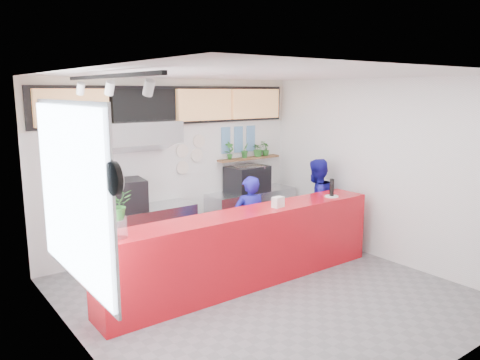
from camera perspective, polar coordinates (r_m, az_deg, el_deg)
floor at (r=6.76m, az=2.97°, el=-13.60°), size 5.00×5.00×0.00m
ceiling at (r=6.16m, az=3.25°, el=12.73°), size 5.00×5.00×0.00m
wall_back at (r=8.33m, az=-8.01°, el=1.78°), size 5.00×0.00×5.00m
wall_left at (r=5.10m, az=-19.04°, el=-4.47°), size 0.00×5.00×5.00m
wall_right at (r=8.10m, az=16.78°, el=1.17°), size 0.00×5.00×5.00m
service_counter at (r=6.85m, az=0.85°, el=-8.31°), size 4.50×0.60×1.10m
cream_band at (r=8.22m, az=-8.18°, el=9.36°), size 5.00×0.02×0.80m
prep_bench at (r=7.95m, az=-11.83°, el=-6.55°), size 1.80×0.60×0.90m
panini_oven at (r=7.68m, az=-13.69°, el=-1.82°), size 0.64×0.64×0.51m
extraction_hood at (r=7.58m, az=-12.17°, el=5.71°), size 1.20×0.70×0.35m
hood_lip at (r=7.60m, az=-12.11°, el=4.21°), size 1.20×0.69×0.31m
right_bench at (r=9.12m, az=1.38°, el=-4.08°), size 1.80×0.60×0.90m
espresso_machine at (r=8.90m, az=0.89°, el=0.14°), size 0.80×0.60×0.49m
espresso_tray at (r=8.86m, az=0.90°, el=1.61°), size 0.65×0.52×0.05m
herb_shelf at (r=9.12m, az=1.12°, el=2.66°), size 1.40×0.18×0.04m
menu_board_far_left at (r=7.43m, az=-19.77°, el=8.31°), size 1.10×0.10×0.55m
menu_board_mid_left at (r=7.86m, az=-11.59°, el=8.82°), size 1.10×0.10×0.55m
menu_board_mid_right at (r=8.42m, az=-4.37°, el=9.13°), size 1.10×0.10×0.55m
menu_board_far_right at (r=9.10m, az=1.88°, el=9.27°), size 1.10×0.10×0.55m
soffit at (r=8.20m, az=-8.07°, el=9.01°), size 4.80×0.04×0.65m
window_pane at (r=5.34m, az=-19.87°, el=-1.64°), size 0.04×2.20×1.90m
window_frame at (r=5.35m, az=-19.66°, el=-1.61°), size 0.03×2.30×2.00m
wall_clock_rim at (r=4.16m, az=-15.12°, el=0.17°), size 0.05×0.30×0.30m
wall_clock_face at (r=4.18m, az=-14.74°, el=0.22°), size 0.02×0.26×0.26m
track_rail at (r=5.07m, az=-15.67°, el=12.09°), size 0.05×2.40×0.04m
dec_plate_a at (r=8.34m, az=-7.06°, el=3.55°), size 0.24×0.03×0.24m
dec_plate_b at (r=8.51m, az=-5.29°, el=3.04°), size 0.24×0.03×0.24m
dec_plate_c at (r=8.39m, az=-7.01°, el=1.51°), size 0.24×0.03×0.24m
dec_plate_d at (r=8.50m, az=-5.03°, el=4.74°), size 0.24×0.03×0.24m
photo_frame_a at (r=8.83m, az=-1.76°, el=5.66°), size 0.20×0.02×0.25m
photo_frame_b at (r=9.01m, az=-0.19°, el=5.76°), size 0.20×0.02×0.25m
photo_frame_c at (r=9.19m, az=1.32°, el=5.86°), size 0.20×0.02×0.25m
photo_frame_d at (r=8.86m, az=-1.75°, el=4.04°), size 0.20×0.02×0.25m
photo_frame_e at (r=9.03m, az=-0.19°, el=4.18°), size 0.20×0.02×0.25m
photo_frame_f at (r=9.21m, az=1.31°, el=4.31°), size 0.20×0.02×0.25m
staff_center at (r=7.49m, az=1.16°, el=-5.10°), size 0.61×0.48×1.48m
staff_right at (r=8.51m, az=9.22°, el=-2.84°), size 0.80×0.63×1.61m
herb_a at (r=8.82m, az=-1.29°, el=3.61°), size 0.18×0.13×0.34m
herb_b at (r=9.04m, az=0.62°, el=3.66°), size 0.20×0.18×0.29m
herb_c at (r=9.24m, az=2.22°, el=3.84°), size 0.32×0.29×0.31m
herb_d at (r=9.37m, az=3.16°, el=3.78°), size 0.18×0.18×0.26m
glass_vase at (r=5.66m, az=-14.59°, el=-5.64°), size 0.24×0.24×0.25m
basil_vase at (r=5.59m, az=-14.72°, el=-2.94°), size 0.34×0.30×0.36m
napkin_holder at (r=6.93m, az=4.67°, el=-2.70°), size 0.19×0.14×0.16m
white_plate at (r=7.74m, az=11.09°, el=-1.96°), size 0.29×0.29×0.02m
pepper_mill at (r=7.71m, az=11.13°, el=-0.89°), size 0.09×0.09×0.28m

